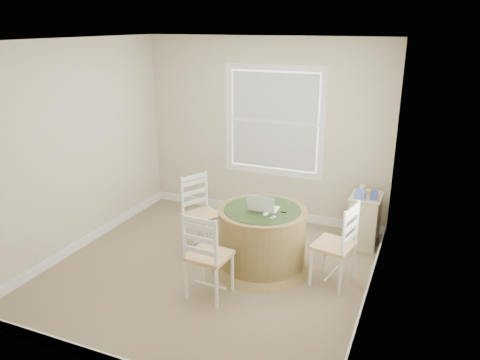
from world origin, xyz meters
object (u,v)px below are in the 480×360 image
at_px(round_table, 262,236).
at_px(chair_near, 209,255).
at_px(laptop, 263,208).
at_px(chair_right, 334,245).
at_px(chair_left, 203,215).
at_px(corner_chest, 364,220).

xyz_separation_m(round_table, chair_near, (-0.30, -0.79, 0.07)).
bearing_deg(laptop, chair_right, 174.24).
xyz_separation_m(round_table, chair_right, (0.85, -0.06, 0.07)).
relative_size(chair_left, corner_chest, 1.40).
bearing_deg(laptop, corner_chest, -134.96).
bearing_deg(chair_left, round_table, -72.53).
bearing_deg(chair_left, laptop, -73.39).
distance_m(round_table, corner_chest, 1.48).
xyz_separation_m(chair_near, laptop, (0.31, 0.78, 0.29)).
xyz_separation_m(chair_left, laptop, (0.86, -0.16, 0.29)).
bearing_deg(corner_chest, laptop, -131.99).
relative_size(round_table, chair_left, 1.27).
distance_m(round_table, chair_near, 0.85).
distance_m(round_table, laptop, 0.36).
distance_m(chair_left, corner_chest, 2.09).
xyz_separation_m(chair_left, chair_near, (0.55, -0.93, 0.00)).
bearing_deg(round_table, laptop, -34.95).
distance_m(chair_near, corner_chest, 2.29).
height_order(laptop, corner_chest, laptop).
relative_size(round_table, corner_chest, 1.78).
bearing_deg(chair_right, corner_chest, -176.81).
bearing_deg(corner_chest, chair_left, -152.83).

